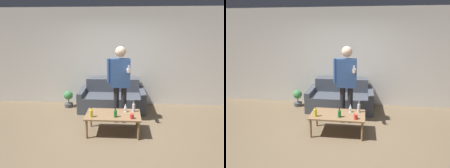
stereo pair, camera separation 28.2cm
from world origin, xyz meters
TOP-DOWN VIEW (x-y plane):
  - ground_plane at (0.00, 0.00)m, footprint 16.00×16.00m
  - wall_back at (0.00, 2.23)m, footprint 8.00×0.06m
  - couch at (-0.16, 1.77)m, footprint 1.75×0.89m
  - coffee_table at (-0.07, 0.42)m, footprint 1.12×0.61m
  - bottle_orange at (-0.01, 0.27)m, footprint 0.07×0.07m
  - bottle_green at (-0.49, 0.24)m, footprint 0.06×0.06m
  - bottle_dark at (0.36, 0.57)m, footprint 0.06×0.06m
  - wine_glass_near at (0.19, 0.55)m, footprint 0.07×0.07m
  - cup_on_table at (0.31, 0.22)m, footprint 0.07×0.07m
  - person_standing_front at (0.06, 0.96)m, footprint 0.52×0.45m
  - potted_plant at (-1.40, 1.83)m, footprint 0.25×0.25m

SIDE VIEW (x-z plane):
  - ground_plane at x=0.00m, z-range 0.00..0.00m
  - potted_plant at x=-1.40m, z-range 0.03..0.50m
  - couch at x=-0.16m, z-range -0.11..0.69m
  - coffee_table at x=-0.07m, z-range 0.17..0.60m
  - cup_on_table at x=0.31m, z-range 0.43..0.52m
  - bottle_orange at x=-0.01m, z-range 0.41..0.59m
  - bottle_green at x=-0.49m, z-range 0.40..0.61m
  - bottle_dark at x=0.36m, z-range 0.40..0.64m
  - wine_glass_near at x=0.19m, z-range 0.46..0.64m
  - person_standing_front at x=0.06m, z-range 0.16..1.93m
  - wall_back at x=0.00m, z-range 0.00..2.70m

